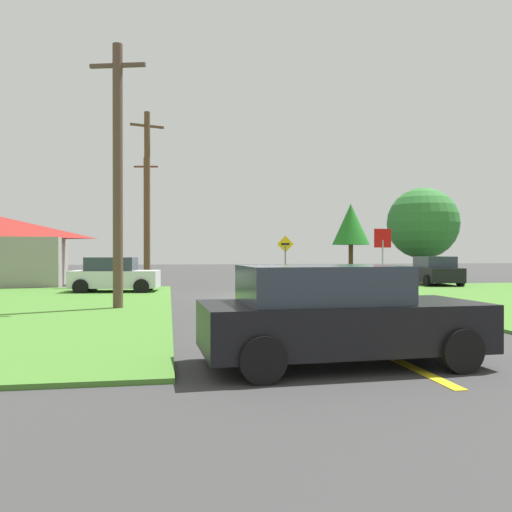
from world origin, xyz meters
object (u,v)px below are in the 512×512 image
direction_sign (285,255)px  oak_tree_left (423,223)px  car_behind_on_main_road (336,315)px  pine_tree_center (351,225)px  car_on_crossroad (434,271)px  utility_pole_near (118,174)px  utility_pole_far (146,216)px  utility_pole_mid (147,197)px  stop_sign (383,249)px  parked_car_near_building (114,275)px

direction_sign → oak_tree_left: (10.37, 4.62, 2.06)m
car_behind_on_main_road → pine_tree_center: size_ratio=0.87×
direction_sign → car_on_crossroad: bearing=-5.6°
utility_pole_near → pine_tree_center: (14.50, 18.68, -0.48)m
direction_sign → oak_tree_left: bearing=24.0°
direction_sign → pine_tree_center: bearing=50.8°
car_on_crossroad → direction_sign: bearing=91.8°
car_behind_on_main_road → utility_pole_far: utility_pole_far is taller
utility_pole_mid → pine_tree_center: 15.86m
utility_pole_mid → utility_pole_far: 11.38m
stop_sign → utility_pole_mid: bearing=-46.0°
utility_pole_near → oak_tree_left: bearing=39.7°
car_on_crossroad → oak_tree_left: size_ratio=0.74×
car_behind_on_main_road → direction_sign: (3.54, 19.33, 0.90)m
car_behind_on_main_road → oak_tree_left: size_ratio=0.76×
car_behind_on_main_road → parked_car_near_building: same height
utility_pole_mid → utility_pole_far: utility_pole_mid is taller
direction_sign → oak_tree_left: size_ratio=0.45×
pine_tree_center → oak_tree_left: bearing=-44.2°
car_on_crossroad → car_behind_on_main_road: size_ratio=0.98×
utility_pole_near → direction_sign: size_ratio=3.07×
stop_sign → utility_pole_mid: (-9.90, 7.95, 2.78)m
pine_tree_center → utility_pole_near: bearing=-127.8°
stop_sign → utility_pole_far: bearing=-68.8°
parked_car_near_building → utility_pole_near: utility_pole_near is taller
utility_pole_mid → direction_sign: (7.36, -0.89, -3.07)m
stop_sign → pine_tree_center: bearing=-112.4°
car_behind_on_main_road → parked_car_near_building: size_ratio=1.16×
stop_sign → car_on_crossroad: bearing=-139.4°
parked_car_near_building → pine_tree_center: (15.33, 11.50, 3.04)m
car_on_crossroad → stop_sign: bearing=145.2°
car_on_crossroad → pine_tree_center: pine_tree_center is taller
utility_pole_near → oak_tree_left: (18.19, 15.09, -0.55)m
pine_tree_center → utility_pole_mid: bearing=-152.5°
car_behind_on_main_road → parked_car_near_building: bearing=104.9°
oak_tree_left → pine_tree_center: size_ratio=1.14×
parked_car_near_building → oak_tree_left: oak_tree_left is taller
car_on_crossroad → car_behind_on_main_road: bearing=155.0°
utility_pole_mid → utility_pole_far: bearing=92.8°
car_on_crossroad → utility_pole_near: bearing=128.5°
stop_sign → car_behind_on_main_road: size_ratio=0.61×
parked_car_near_building → utility_pole_far: 16.02m
car_on_crossroad → car_behind_on_main_road: 21.93m
parked_car_near_building → utility_pole_near: size_ratio=0.47×
car_on_crossroad → direction_sign: direction_sign is taller
stop_sign → oak_tree_left: size_ratio=0.46×
car_on_crossroad → parked_car_near_building: same height
car_on_crossroad → utility_pole_mid: bearing=91.2°
utility_pole_far → pine_tree_center: size_ratio=1.68×
direction_sign → stop_sign: bearing=-70.2°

